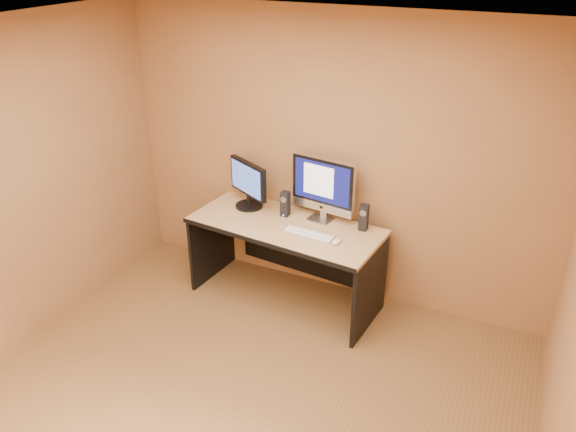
{
  "coord_description": "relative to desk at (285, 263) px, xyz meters",
  "views": [
    {
      "loc": [
        1.6,
        -2.39,
        3.11
      ],
      "look_at": [
        -0.2,
        1.49,
        0.94
      ],
      "focal_mm": 35.0,
      "sensor_mm": 36.0,
      "label": 1
    }
  ],
  "objects": [
    {
      "name": "keyboard",
      "position": [
        0.26,
        -0.09,
        0.4
      ],
      "size": [
        0.47,
        0.16,
        0.02
      ],
      "primitive_type": "cube",
      "rotation": [
        0.0,
        0.0,
        -0.07
      ],
      "color": "silver",
      "rests_on": "desk"
    },
    {
      "name": "second_monitor",
      "position": [
        -0.46,
        0.18,
        0.62
      ],
      "size": [
        0.57,
        0.46,
        0.45
      ],
      "primitive_type": null,
      "rotation": [
        0.0,
        0.0,
        -0.47
      ],
      "color": "black",
      "rests_on": "desk"
    },
    {
      "name": "walls",
      "position": [
        0.27,
        -1.59,
        0.91
      ],
      "size": [
        4.0,
        4.0,
        2.6
      ],
      "primitive_type": null,
      "color": "#90603A",
      "rests_on": "ground"
    },
    {
      "name": "floor",
      "position": [
        0.27,
        -1.59,
        -0.39
      ],
      "size": [
        4.0,
        4.0,
        0.0
      ],
      "primitive_type": "plane",
      "color": "brown",
      "rests_on": "ground"
    },
    {
      "name": "speaker_left",
      "position": [
        -0.08,
        0.16,
        0.51
      ],
      "size": [
        0.07,
        0.08,
        0.23
      ],
      "primitive_type": null,
      "rotation": [
        0.0,
        0.0,
        0.02
      ],
      "color": "black",
      "rests_on": "desk"
    },
    {
      "name": "desk",
      "position": [
        0.0,
        0.0,
        0.0
      ],
      "size": [
        1.77,
        0.91,
        0.79
      ],
      "primitive_type": null,
      "rotation": [
        0.0,
        0.0,
        -0.1
      ],
      "color": "tan",
      "rests_on": "ground"
    },
    {
      "name": "cable_a",
      "position": [
        0.26,
        0.28,
        0.4
      ],
      "size": [
        0.09,
        0.22,
        0.01
      ],
      "primitive_type": "cylinder",
      "rotation": [
        1.57,
        0.0,
        0.34
      ],
      "color": "black",
      "rests_on": "desk"
    },
    {
      "name": "imac",
      "position": [
        0.25,
        0.22,
        0.69
      ],
      "size": [
        0.63,
        0.31,
        0.59
      ],
      "primitive_type": null,
      "rotation": [
        0.0,
        0.0,
        -0.15
      ],
      "color": "#B9B8BD",
      "rests_on": "desk"
    },
    {
      "name": "ceiling",
      "position": [
        0.27,
        -1.59,
        2.21
      ],
      "size": [
        4.0,
        4.0,
        0.0
      ],
      "primitive_type": "plane",
      "color": "white",
      "rests_on": "walls"
    },
    {
      "name": "mouse",
      "position": [
        0.53,
        -0.13,
        0.41
      ],
      "size": [
        0.08,
        0.12,
        0.04
      ],
      "primitive_type": "ellipsoid",
      "rotation": [
        0.0,
        0.0,
        -0.16
      ],
      "color": "white",
      "rests_on": "desk"
    },
    {
      "name": "speaker_right",
      "position": [
        0.65,
        0.2,
        0.51
      ],
      "size": [
        0.08,
        0.08,
        0.23
      ],
      "primitive_type": null,
      "rotation": [
        0.0,
        0.0,
        0.04
      ],
      "color": "black",
      "rests_on": "desk"
    },
    {
      "name": "cable_b",
      "position": [
        0.24,
        0.29,
        0.4
      ],
      "size": [
        0.1,
        0.17,
        0.01
      ],
      "primitive_type": "cylinder",
      "rotation": [
        1.57,
        0.0,
        -0.48
      ],
      "color": "black",
      "rests_on": "desk"
    }
  ]
}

